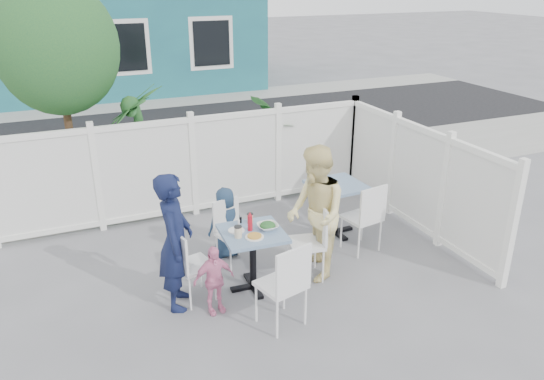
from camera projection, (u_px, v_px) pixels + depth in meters
name	position (u px, v px, depth m)	size (l,w,h in m)	color
ground	(241.00, 290.00, 6.52)	(80.00, 80.00, 0.00)	slate
near_sidewalk	(170.00, 185.00, 9.75)	(24.00, 2.60, 0.01)	gray
street	(135.00, 133.00, 12.89)	(24.00, 5.00, 0.01)	black
far_sidewalk	(117.00, 106.00, 15.53)	(24.00, 1.60, 0.01)	gray
fence_back	(193.00, 168.00, 8.30)	(5.86, 0.08, 1.60)	white
fence_right	(417.00, 180.00, 7.83)	(0.08, 3.66, 1.60)	white
tree	(57.00, 48.00, 7.76)	(1.80, 1.62, 3.59)	#382316
potted_shrub_a	(140.00, 147.00, 8.56)	(1.12, 1.12, 2.01)	#1B4D28
potted_shrub_b	(287.00, 141.00, 9.48)	(1.49, 1.29, 1.65)	#1B4D28
main_table	(253.00, 245.00, 6.35)	(0.77, 0.77, 0.77)	#49628B
spare_table	(337.00, 195.00, 7.72)	(0.78, 0.78, 0.79)	#49628B
chair_left	(188.00, 261.00, 6.12)	(0.49, 0.50, 0.92)	white
chair_right	(313.00, 236.00, 6.63)	(0.51, 0.52, 0.97)	white
chair_back	(231.00, 227.00, 6.98)	(0.48, 0.47, 0.88)	white
chair_near	(286.00, 280.00, 5.63)	(0.56, 0.55, 1.02)	white
chair_spare	(366.00, 213.00, 7.21)	(0.52, 0.51, 1.00)	white
man	(175.00, 242.00, 5.95)	(0.60, 0.39, 1.64)	#111738
woman	(315.00, 214.00, 6.54)	(0.84, 0.65, 1.72)	#F8D549
boy	(226.00, 223.00, 7.15)	(0.48, 0.31, 0.99)	#1E334E
toddler	(214.00, 280.00, 5.96)	(0.49, 0.20, 0.84)	pink
plate_main	(254.00, 237.00, 6.15)	(0.22, 0.22, 0.01)	white
plate_side	(236.00, 230.00, 6.30)	(0.20, 0.20, 0.01)	white
salad_bowl	(268.00, 227.00, 6.35)	(0.25, 0.25, 0.06)	white
coffee_cup_a	(238.00, 232.00, 6.13)	(0.09, 0.09, 0.13)	beige
coffee_cup_b	(250.00, 219.00, 6.50)	(0.07, 0.07, 0.11)	beige
ketchup_bottle	(250.00, 223.00, 6.29)	(0.06, 0.06, 0.19)	#B11120
salt_shaker	(239.00, 222.00, 6.45)	(0.03, 0.03, 0.06)	white
pepper_shaker	(241.00, 220.00, 6.50)	(0.03, 0.03, 0.07)	black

